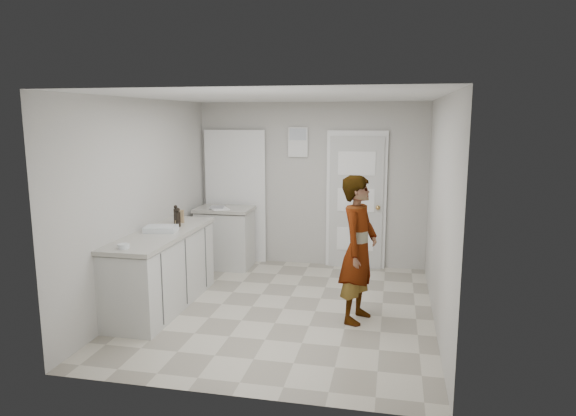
% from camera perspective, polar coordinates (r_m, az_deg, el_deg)
% --- Properties ---
extents(ground, '(4.00, 4.00, 0.00)m').
position_cam_1_polar(ground, '(6.29, -0.52, -11.14)').
color(ground, gray).
rests_on(ground, ground).
extents(room_shell, '(4.00, 4.00, 4.00)m').
position_cam_1_polar(room_shell, '(7.91, 1.25, 0.97)').
color(room_shell, beige).
rests_on(room_shell, ground).
extents(main_counter, '(0.64, 1.96, 0.93)m').
position_cam_1_polar(main_counter, '(6.43, -13.76, -6.95)').
color(main_counter, silver).
rests_on(main_counter, ground).
extents(side_counter, '(0.84, 0.61, 0.93)m').
position_cam_1_polar(side_counter, '(7.91, -7.00, -3.50)').
color(side_counter, silver).
rests_on(side_counter, ground).
extents(person, '(0.54, 0.69, 1.65)m').
position_cam_1_polar(person, '(5.77, 7.84, -4.56)').
color(person, silver).
rests_on(person, ground).
extents(cake_mix_box, '(0.11, 0.06, 0.17)m').
position_cam_1_polar(cake_mix_box, '(6.78, -11.92, -0.92)').
color(cake_mix_box, olive).
rests_on(cake_mix_box, main_counter).
extents(spice_jar, '(0.05, 0.05, 0.07)m').
position_cam_1_polar(spice_jar, '(6.58, -12.23, -1.69)').
color(spice_jar, tan).
rests_on(spice_jar, main_counter).
extents(oil_cruet_a, '(0.06, 0.06, 0.24)m').
position_cam_1_polar(oil_cruet_a, '(6.54, -12.11, -1.05)').
color(oil_cruet_a, black).
rests_on(oil_cruet_a, main_counter).
extents(oil_cruet_b, '(0.06, 0.06, 0.25)m').
position_cam_1_polar(oil_cruet_b, '(6.68, -12.35, -0.78)').
color(oil_cruet_b, black).
rests_on(oil_cruet_b, main_counter).
extents(baking_dish, '(0.41, 0.32, 0.07)m').
position_cam_1_polar(baking_dish, '(6.33, -13.94, -2.28)').
color(baking_dish, silver).
rests_on(baking_dish, main_counter).
extents(egg_bowl, '(0.12, 0.12, 0.05)m').
position_cam_1_polar(egg_bowl, '(5.63, -17.81, -4.06)').
color(egg_bowl, silver).
rests_on(egg_bowl, main_counter).
extents(papers, '(0.38, 0.39, 0.01)m').
position_cam_1_polar(papers, '(7.72, -7.63, -0.06)').
color(papers, white).
rests_on(papers, side_counter).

